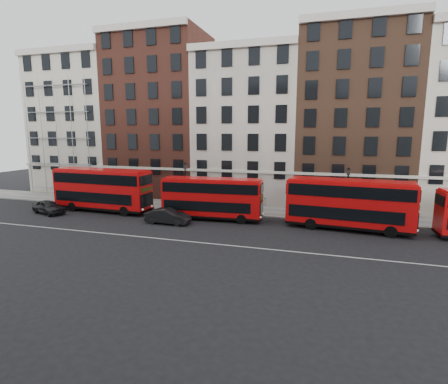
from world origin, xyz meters
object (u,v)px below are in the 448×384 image
(bus_c, at_px, (348,203))
(car_front, at_px, (168,216))
(car_rear, at_px, (48,207))
(bus_a, at_px, (102,189))
(bus_b, at_px, (212,198))

(bus_c, bearing_deg, car_front, -164.80)
(car_rear, bearing_deg, bus_c, -66.73)
(bus_a, height_order, car_front, bus_a)
(bus_a, bearing_deg, bus_c, 2.54)
(car_front, bearing_deg, car_rear, 90.59)
(bus_c, relative_size, car_front, 2.51)
(bus_a, relative_size, bus_b, 1.12)
(bus_b, bearing_deg, car_rear, -174.66)
(car_rear, bearing_deg, bus_b, -63.04)
(bus_a, bearing_deg, car_rear, -148.10)
(bus_a, distance_m, bus_b, 12.98)
(bus_a, relative_size, car_rear, 2.61)
(bus_c, bearing_deg, bus_b, -174.40)
(bus_a, relative_size, bus_c, 1.03)
(car_rear, distance_m, car_front, 14.37)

